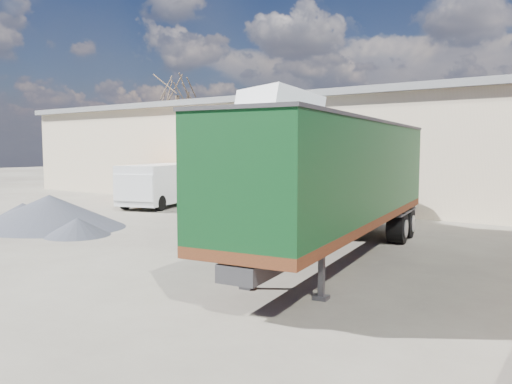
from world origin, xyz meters
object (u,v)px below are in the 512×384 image
Objects in this scene: orange_skip at (150,185)px; box_trailer at (340,176)px; tractor_unit at (294,169)px; bare_tree at (177,84)px; panel_van at (159,185)px.

box_trailer is at bearing -39.91° from orange_skip.
orange_skip is (-10.52, 2.92, -1.21)m from tractor_unit.
bare_tree is 0.91× the size of box_trailer.
tractor_unit is (19.32, -14.21, -5.89)m from bare_tree.
bare_tree is at bearing 134.05° from box_trailer.
panel_van is at bearing 148.00° from box_trailer.
panel_van is (11.06, -12.85, -6.89)m from bare_tree.
box_trailer is 3.12× the size of orange_skip.
tractor_unit is 2.25× the size of orange_skip.
bare_tree is 1.27× the size of tractor_unit.
bare_tree is 2.85× the size of orange_skip.
tractor_unit is at bearing -26.00° from panel_van.
panel_van is 2.76m from orange_skip.
tractor_unit is 5.56m from box_trailer.
tractor_unit is 0.72× the size of box_trailer.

